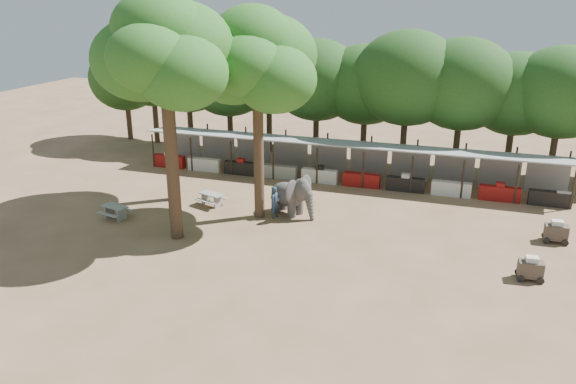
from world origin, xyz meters
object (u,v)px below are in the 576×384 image
(cart_back, at_px, (556,232))
(handler, at_px, (275,202))
(yard_tree_center, at_px, (164,53))
(picnic_table_near, at_px, (115,210))
(picnic_table_far, at_px, (212,198))
(cart_front, at_px, (531,268))
(elephant, at_px, (292,195))
(yard_tree_left, at_px, (163,61))
(yard_tree_back, at_px, (256,61))

(cart_back, bearing_deg, handler, -176.23)
(yard_tree_center, bearing_deg, cart_back, 15.72)
(yard_tree_center, xyz_separation_m, handler, (4.01, 3.95, -8.30))
(picnic_table_near, xyz_separation_m, cart_back, (22.81, 4.18, 0.09))
(picnic_table_near, bearing_deg, handler, 33.09)
(yard_tree_center, relative_size, picnic_table_near, 6.83)
(cart_back, bearing_deg, picnic_table_near, -170.81)
(handler, relative_size, picnic_table_near, 1.03)
(cart_back, bearing_deg, picnic_table_far, -179.19)
(handler, distance_m, picnic_table_near, 8.87)
(yard_tree_center, relative_size, handler, 6.66)
(yard_tree_center, bearing_deg, picnic_table_far, 92.01)
(cart_front, relative_size, cart_back, 0.98)
(yard_tree_center, relative_size, elephant, 3.90)
(cart_back, bearing_deg, yard_tree_center, -165.46)
(cart_front, bearing_deg, yard_tree_left, 162.69)
(yard_tree_center, distance_m, yard_tree_back, 5.04)
(cart_back, bearing_deg, elephant, -179.02)
(yard_tree_left, xyz_separation_m, yard_tree_center, (3.00, -5.00, 1.01))
(yard_tree_left, distance_m, yard_tree_center, 5.92)
(yard_tree_back, height_order, cart_back, yard_tree_back)
(yard_tree_center, relative_size, picnic_table_far, 6.48)
(picnic_table_near, bearing_deg, elephant, 35.68)
(yard_tree_back, bearing_deg, cart_front, -13.92)
(yard_tree_back, height_order, picnic_table_far, yard_tree_back)
(yard_tree_back, distance_m, cart_front, 16.45)
(picnic_table_near, distance_m, cart_front, 21.31)
(yard_tree_back, distance_m, handler, 7.70)
(picnic_table_far, height_order, cart_back, cart_back)
(cart_front, height_order, cart_back, cart_back)
(yard_tree_left, bearing_deg, elephant, -2.37)
(yard_tree_left, height_order, picnic_table_far, yard_tree_left)
(picnic_table_far, bearing_deg, elephant, 20.64)
(yard_tree_back, bearing_deg, handler, -3.11)
(yard_tree_left, bearing_deg, yard_tree_center, -59.04)
(yard_tree_left, relative_size, yard_tree_center, 0.92)
(yard_tree_center, xyz_separation_m, yard_tree_back, (3.00, 4.00, -0.67))
(elephant, distance_m, picnic_table_far, 4.97)
(yard_tree_left, xyz_separation_m, cart_front, (19.95, -4.46, -7.66))
(picnic_table_far, xyz_separation_m, cart_front, (17.11, -4.01, 0.05))
(yard_tree_left, bearing_deg, picnic_table_far, -9.05)
(yard_tree_center, relative_size, cart_front, 10.19)
(elephant, relative_size, cart_front, 2.61)
(handler, bearing_deg, picnic_table_far, 97.34)
(yard_tree_back, relative_size, picnic_table_near, 6.44)
(yard_tree_left, height_order, cart_front, yard_tree_left)
(picnic_table_far, height_order, cart_front, cart_front)
(cart_front, bearing_deg, handler, 160.54)
(picnic_table_near, distance_m, picnic_table_far, 5.48)
(handler, bearing_deg, cart_back, -69.50)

